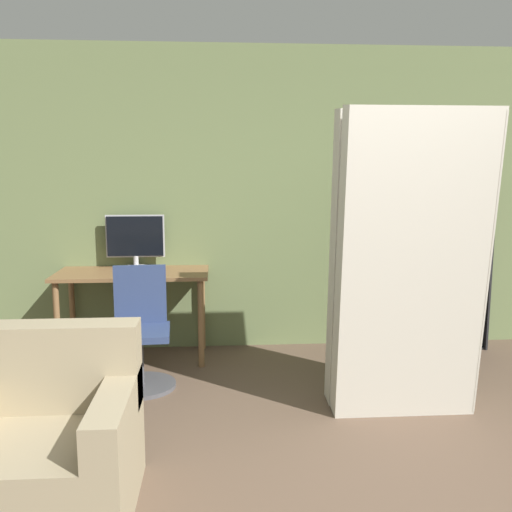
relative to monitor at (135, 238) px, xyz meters
name	(u,v)px	position (x,y,z in m)	size (l,w,h in m)	color
wall_back	(303,200)	(1.49, 0.13, 0.33)	(8.00, 0.06, 2.70)	#6B7A4C
desk	(133,284)	(0.00, -0.21, -0.37)	(1.28, 0.61, 0.76)	brown
monitor	(135,238)	(0.00, 0.00, 0.00)	(0.51, 0.16, 0.47)	#B7B7BC
office_chair	(140,339)	(0.13, -0.82, -0.67)	(0.52, 0.52, 0.90)	#4C4C51
bookshelf	(425,262)	(2.60, -0.02, -0.24)	(0.89, 0.30, 1.61)	black
mattress_near	(413,268)	(1.95, -1.53, -0.02)	(0.94, 0.38, 2.01)	beige
mattress_far	(402,262)	(1.95, -1.31, -0.02)	(0.94, 0.34, 2.01)	beige
armchair	(46,444)	(-0.12, -2.38, -0.70)	(0.85, 0.80, 0.85)	gray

